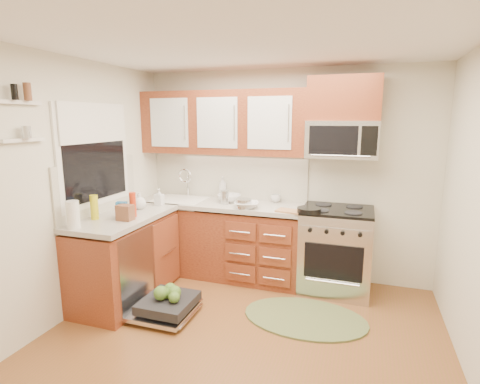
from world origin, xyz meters
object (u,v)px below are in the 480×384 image
(skillet, at_px, (309,210))
(cup, at_px, (276,198))
(upper_cabinets, at_px, (223,123))
(rug, at_px, (305,318))
(paper_towel_roll, at_px, (73,215))
(bowl_b, at_px, (229,198))
(bowl_a, at_px, (246,205))
(stock_pot, at_px, (244,204))
(range, at_px, (336,250))
(cutting_board, at_px, (289,211))
(microwave, at_px, (342,139))
(dishwasher, at_px, (165,306))
(sink, at_px, (180,209))

(skillet, relative_size, cup, 2.14)
(upper_cabinets, height_order, rug, upper_cabinets)
(skillet, bearing_deg, paper_towel_roll, -148.97)
(cup, bearing_deg, upper_cabinets, -173.44)
(bowl_b, bearing_deg, bowl_a, -38.91)
(stock_pot, bearing_deg, paper_towel_roll, -135.31)
(skillet, relative_size, stock_pot, 1.40)
(range, xyz_separation_m, cutting_board, (-0.50, -0.21, 0.46))
(upper_cabinets, relative_size, paper_towel_roll, 7.99)
(rug, relative_size, cup, 10.17)
(rug, distance_m, cup, 1.47)
(microwave, bearing_deg, upper_cabinets, 178.98)
(range, distance_m, cup, 0.93)
(range, height_order, dishwasher, range)
(dishwasher, height_order, skillet, skillet)
(bowl_a, bearing_deg, cup, 58.45)
(bowl_b, bearing_deg, dishwasher, -101.60)
(cutting_board, xyz_separation_m, bowl_a, (-0.50, 0.03, 0.02))
(sink, distance_m, dishwasher, 1.38)
(microwave, height_order, dishwasher, microwave)
(sink, distance_m, cutting_board, 1.45)
(rug, relative_size, stock_pot, 6.64)
(cutting_board, bearing_deg, dishwasher, -138.50)
(dishwasher, xyz_separation_m, skillet, (1.26, 0.88, 0.87))
(range, relative_size, stock_pot, 5.25)
(upper_cabinets, height_order, stock_pot, upper_cabinets)
(microwave, bearing_deg, paper_towel_roll, -145.38)
(skillet, bearing_deg, rug, -82.45)
(upper_cabinets, distance_m, microwave, 1.42)
(rug, distance_m, stock_pot, 1.37)
(range, bearing_deg, stock_pot, -168.38)
(range, height_order, bowl_a, bowl_a)
(range, height_order, paper_towel_roll, paper_towel_roll)
(range, distance_m, microwave, 1.23)
(dishwasher, bearing_deg, cup, 59.74)
(range, distance_m, rug, 0.91)
(sink, bearing_deg, range, 0.30)
(upper_cabinets, xyz_separation_m, stock_pot, (0.38, -0.35, -0.90))
(microwave, height_order, skillet, microwave)
(dishwasher, height_order, cutting_board, cutting_board)
(cutting_board, height_order, bowl_a, bowl_a)
(dishwasher, xyz_separation_m, cutting_board, (1.04, 0.92, 0.83))
(cutting_board, height_order, paper_towel_roll, paper_towel_roll)
(dishwasher, height_order, rug, dishwasher)
(dishwasher, xyz_separation_m, bowl_b, (0.24, 1.19, 0.87))
(upper_cabinets, xyz_separation_m, sink, (-0.52, -0.16, -1.07))
(cup, bearing_deg, bowl_a, -121.55)
(upper_cabinets, xyz_separation_m, cup, (0.65, 0.07, -0.90))
(skillet, bearing_deg, range, 41.76)
(rug, xyz_separation_m, cutting_board, (-0.29, 0.54, 0.92))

